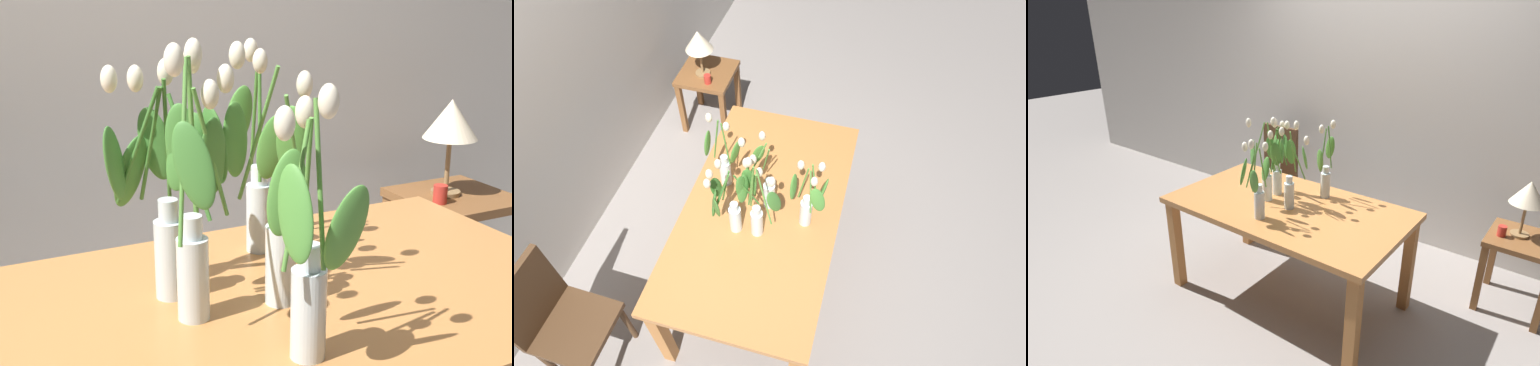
% 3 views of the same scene
% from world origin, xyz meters
% --- Properties ---
extents(ground_plane, '(18.00, 18.00, 0.00)m').
position_xyz_m(ground_plane, '(0.00, 0.00, 0.00)').
color(ground_plane, gray).
extents(dining_table, '(1.60, 0.90, 0.74)m').
position_xyz_m(dining_table, '(0.00, 0.00, 0.65)').
color(dining_table, '#B7753D').
rests_on(dining_table, ground).
extents(tulip_vase_0, '(0.25, 0.27, 0.53)m').
position_xyz_m(tulip_vase_0, '(-0.18, 0.12, 0.96)').
color(tulip_vase_0, silver).
rests_on(tulip_vase_0, dining_table).
extents(tulip_vase_1, '(0.20, 0.26, 0.59)m').
position_xyz_m(tulip_vase_1, '(-0.15, -0.01, 0.99)').
color(tulip_vase_1, silver).
rests_on(tulip_vase_1, dining_table).
extents(tulip_vase_2, '(0.11, 0.21, 0.54)m').
position_xyz_m(tulip_vase_2, '(0.13, 0.27, 0.92)').
color(tulip_vase_2, silver).
rests_on(tulip_vase_2, dining_table).
extents(tulip_vase_3, '(0.21, 0.18, 0.56)m').
position_xyz_m(tulip_vase_3, '(0.04, 0.00, 0.93)').
color(tulip_vase_3, silver).
rests_on(tulip_vase_3, dining_table).
extents(tulip_vase_4, '(0.17, 0.22, 0.53)m').
position_xyz_m(tulip_vase_4, '(-0.04, -0.27, 0.94)').
color(tulip_vase_4, silver).
rests_on(tulip_vase_4, dining_table).
extents(dining_chair, '(0.41, 0.41, 0.93)m').
position_xyz_m(dining_chair, '(-0.85, 0.92, 0.52)').
color(dining_chair, '#4C331E').
rests_on(dining_chair, ground).
extents(side_table, '(0.44, 0.44, 0.55)m').
position_xyz_m(side_table, '(1.34, 0.87, 0.43)').
color(side_table, brown).
rests_on(side_table, ground).
extents(table_lamp, '(0.22, 0.22, 0.40)m').
position_xyz_m(table_lamp, '(1.30, 0.89, 0.86)').
color(table_lamp, olive).
rests_on(table_lamp, side_table).
extents(pillar_candle, '(0.06, 0.06, 0.07)m').
position_xyz_m(pillar_candle, '(1.20, 0.81, 0.59)').
color(pillar_candle, '#B72D23').
rests_on(pillar_candle, side_table).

